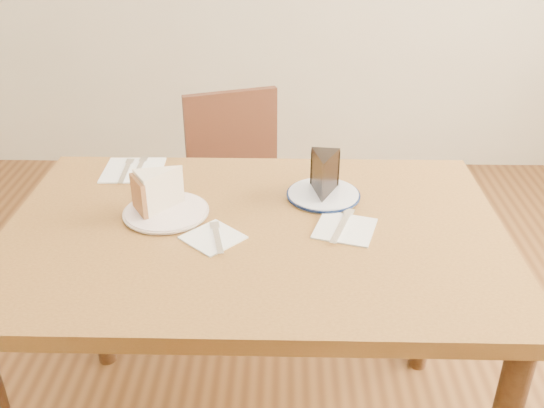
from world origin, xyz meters
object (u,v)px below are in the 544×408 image
at_px(chair_far, 242,198).
at_px(chocolate_cake, 324,177).
at_px(plate_navy, 323,195).
at_px(carrot_cake, 162,191).
at_px(plate_cream, 166,212).
at_px(table, 255,261).

distance_m(chair_far, chocolate_cake, 0.70).
height_order(chair_far, plate_navy, chair_far).
distance_m(carrot_cake, chocolate_cake, 0.41).
bearing_deg(plate_cream, carrot_cake, 114.63).
distance_m(plate_cream, plate_navy, 0.41).
bearing_deg(plate_navy, plate_cream, -165.74).
height_order(plate_cream, chocolate_cake, chocolate_cake).
bearing_deg(chocolate_cake, chair_far, -58.65).
relative_size(table, chocolate_cake, 11.49).
relative_size(plate_cream, chocolate_cake, 1.95).
bearing_deg(carrot_cake, table, 40.13).
distance_m(chair_far, carrot_cake, 0.73).
xyz_separation_m(table, chocolate_cake, (0.17, 0.16, 0.16)).
xyz_separation_m(plate_cream, carrot_cake, (-0.01, 0.02, 0.05)).
xyz_separation_m(chair_far, carrot_cake, (-0.15, -0.62, 0.35)).
distance_m(chair_far, plate_navy, 0.67).
distance_m(plate_navy, carrot_cake, 0.42).
bearing_deg(plate_cream, table, -14.71).
distance_m(chair_far, plate_cream, 0.72).
xyz_separation_m(table, chair_far, (-0.08, 0.70, -0.20)).
xyz_separation_m(table, plate_navy, (0.17, 0.16, 0.10)).
height_order(table, plate_navy, plate_navy).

